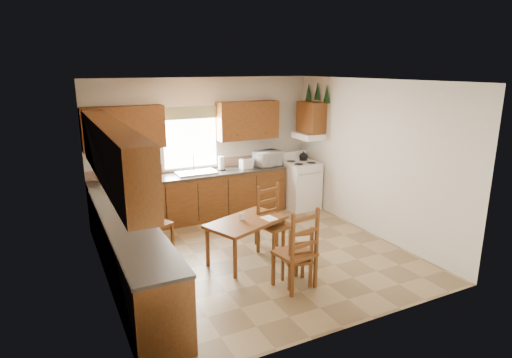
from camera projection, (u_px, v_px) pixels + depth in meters
name	position (u px, v px, depth m)	size (l,w,h in m)	color
floor	(256.00, 254.00, 6.81)	(4.50, 4.50, 0.00)	#907954
ceiling	(256.00, 81.00, 6.12)	(4.50, 4.50, 0.00)	brown
wall_left	(100.00, 191.00, 5.49)	(4.50, 4.50, 0.00)	silver
wall_right	(371.00, 158.00, 7.45)	(4.50, 4.50, 0.00)	silver
wall_back	(205.00, 147.00, 8.41)	(4.50, 4.50, 0.00)	silver
wall_front	(351.00, 217.00, 4.53)	(4.50, 4.50, 0.00)	silver
lower_cab_back	(193.00, 198.00, 8.22)	(3.75, 0.60, 0.88)	brown
lower_cab_left	(131.00, 256.00, 5.73)	(0.60, 3.60, 0.88)	brown
counter_back	(192.00, 175.00, 8.11)	(3.75, 0.63, 0.04)	#38322D
counter_left	(129.00, 224.00, 5.61)	(0.63, 3.60, 0.04)	#38322D
backsplash	(187.00, 166.00, 8.33)	(3.75, 0.01, 0.18)	#94715E
upper_cab_back_left	(124.00, 128.00, 7.47)	(1.41, 0.33, 0.75)	brown
upper_cab_back_right	(248.00, 120.00, 8.52)	(1.25, 0.33, 0.75)	brown
upper_cab_left	(112.00, 153.00, 5.30)	(0.33, 3.60, 0.75)	brown
upper_cab_stove	(311.00, 117.00, 8.66)	(0.33, 0.62, 0.62)	brown
range_hood	(308.00, 136.00, 8.73)	(0.44, 0.62, 0.12)	white
window_frame	(190.00, 139.00, 8.21)	(1.13, 0.02, 1.18)	white
window_pane	(190.00, 139.00, 8.20)	(1.05, 0.01, 1.10)	white
window_valance	(190.00, 113.00, 8.05)	(1.19, 0.01, 0.24)	#466235
sink_basin	(196.00, 173.00, 8.13)	(0.75, 0.45, 0.04)	silver
pine_decal_a	(327.00, 94.00, 8.31)	(0.22, 0.22, 0.36)	#133818
pine_decal_b	(317.00, 91.00, 8.58)	(0.22, 0.22, 0.36)	#133818
pine_decal_c	(308.00, 92.00, 8.87)	(0.22, 0.22, 0.36)	#133818
stove	(301.00, 185.00, 8.94)	(0.65, 0.67, 0.96)	white
coffeemaker	(106.00, 174.00, 7.38)	(0.22, 0.26, 0.37)	white
paper_towel	(221.00, 163.00, 8.37)	(0.12, 0.12, 0.28)	white
toaster	(246.00, 164.00, 8.51)	(0.24, 0.15, 0.19)	white
microwave	(268.00, 158.00, 8.74)	(0.51, 0.36, 0.30)	white
dining_table	(247.00, 240.00, 6.54)	(1.21, 0.69, 0.65)	brown
chair_near_left	(297.00, 255.00, 5.78)	(0.36, 0.34, 0.85)	brown
chair_near_right	(295.00, 248.00, 5.68)	(0.47, 0.45, 1.12)	brown
chair_far_left	(157.00, 220.00, 6.98)	(0.39, 0.37, 0.93)	brown
chair_far_right	(276.00, 221.00, 6.71)	(0.46, 0.44, 1.09)	brown
table_paper	(269.00, 218.00, 6.53)	(0.19, 0.25, 0.00)	white
table_card	(242.00, 217.00, 6.45)	(0.08, 0.02, 0.11)	white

